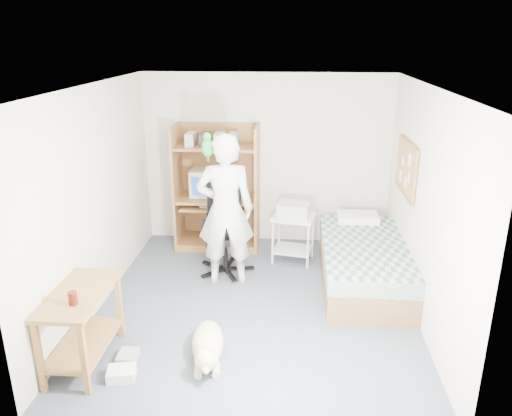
# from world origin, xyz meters

# --- Properties ---
(floor) EXTENTS (4.00, 4.00, 0.00)m
(floor) POSITION_xyz_m (0.00, 0.00, 0.00)
(floor) COLOR #404C58
(floor) RESTS_ON ground
(wall_back) EXTENTS (3.60, 0.02, 2.50)m
(wall_back) POSITION_xyz_m (0.00, 2.00, 1.25)
(wall_back) COLOR silver
(wall_back) RESTS_ON floor
(wall_right) EXTENTS (0.02, 4.00, 2.50)m
(wall_right) POSITION_xyz_m (1.80, 0.00, 1.25)
(wall_right) COLOR silver
(wall_right) RESTS_ON floor
(wall_left) EXTENTS (0.02, 4.00, 2.50)m
(wall_left) POSITION_xyz_m (-1.80, 0.00, 1.25)
(wall_left) COLOR silver
(wall_left) RESTS_ON floor
(ceiling) EXTENTS (3.60, 4.00, 0.02)m
(ceiling) POSITION_xyz_m (0.00, 0.00, 2.50)
(ceiling) COLOR white
(ceiling) RESTS_ON wall_back
(computer_hutch) EXTENTS (1.20, 0.63, 1.80)m
(computer_hutch) POSITION_xyz_m (-0.70, 1.74, 0.82)
(computer_hutch) COLOR brown
(computer_hutch) RESTS_ON floor
(bed) EXTENTS (1.02, 2.02, 0.66)m
(bed) POSITION_xyz_m (1.30, 0.62, 0.29)
(bed) COLOR brown
(bed) RESTS_ON floor
(side_desk) EXTENTS (0.50, 1.00, 0.75)m
(side_desk) POSITION_xyz_m (-1.55, -1.20, 0.49)
(side_desk) COLOR brown
(side_desk) RESTS_ON floor
(corkboard) EXTENTS (0.04, 0.94, 0.66)m
(corkboard) POSITION_xyz_m (1.77, 0.90, 1.45)
(corkboard) COLOR #9F7947
(corkboard) RESTS_ON wall_right
(office_chair) EXTENTS (0.65, 0.65, 1.15)m
(office_chair) POSITION_xyz_m (-0.48, 0.89, 0.41)
(office_chair) COLOR black
(office_chair) RESTS_ON floor
(person) EXTENTS (0.75, 0.55, 1.91)m
(person) POSITION_xyz_m (-0.42, 0.57, 0.96)
(person) COLOR white
(person) RESTS_ON floor
(parrot) EXTENTS (0.14, 0.25, 0.39)m
(parrot) POSITION_xyz_m (-0.62, 0.59, 1.75)
(parrot) COLOR #169922
(parrot) RESTS_ON person
(dog) EXTENTS (0.40, 0.97, 0.36)m
(dog) POSITION_xyz_m (-0.38, -1.07, 0.16)
(dog) COLOR #CCB888
(dog) RESTS_ON floor
(printer_cart) EXTENTS (0.63, 0.54, 0.67)m
(printer_cart) POSITION_xyz_m (0.41, 1.25, 0.44)
(printer_cart) COLOR silver
(printer_cart) RESTS_ON floor
(printer) EXTENTS (0.47, 0.40, 0.18)m
(printer) POSITION_xyz_m (0.41, 1.25, 0.76)
(printer) COLOR #B1B2AD
(printer) RESTS_ON printer_cart
(crt_monitor) EXTENTS (0.41, 0.44, 0.39)m
(crt_monitor) POSITION_xyz_m (-0.87, 1.75, 0.97)
(crt_monitor) COLOR beige
(crt_monitor) RESTS_ON computer_hutch
(keyboard) EXTENTS (0.45, 0.17, 0.03)m
(keyboard) POSITION_xyz_m (-0.70, 1.58, 0.67)
(keyboard) COLOR beige
(keyboard) RESTS_ON computer_hutch
(pencil_cup) EXTENTS (0.08, 0.08, 0.12)m
(pencil_cup) POSITION_xyz_m (-0.34, 1.65, 0.82)
(pencil_cup) COLOR gold
(pencil_cup) RESTS_ON computer_hutch
(drink_glass) EXTENTS (0.08, 0.08, 0.12)m
(drink_glass) POSITION_xyz_m (-1.50, -1.41, 0.81)
(drink_glass) COLOR #3C1309
(drink_glass) RESTS_ON side_desk
(floor_box_a) EXTENTS (0.28, 0.24, 0.10)m
(floor_box_a) POSITION_xyz_m (-1.13, -1.42, 0.05)
(floor_box_a) COLOR white
(floor_box_a) RESTS_ON floor
(floor_box_b) EXTENTS (0.18, 0.22, 0.08)m
(floor_box_b) POSITION_xyz_m (-1.16, -1.15, 0.04)
(floor_box_b) COLOR #A5A5A0
(floor_box_b) RESTS_ON floor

